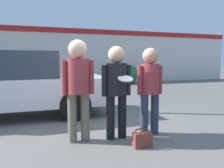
# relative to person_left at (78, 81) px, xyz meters

# --- Properties ---
(ground_plane) EXTENTS (56.00, 56.00, 0.00)m
(ground_plane) POSITION_rel_person_left_xyz_m (0.40, 0.16, -1.03)
(ground_plane) COLOR #5B5956
(storefront_building) EXTENTS (24.00, 0.22, 3.30)m
(storefront_building) POSITION_rel_person_left_xyz_m (0.40, 9.66, 0.65)
(storefront_building) COLOR silver
(storefront_building) RESTS_ON ground
(person_left) EXTENTS (0.54, 0.37, 1.72)m
(person_left) POSITION_rel_person_left_xyz_m (0.00, 0.00, 0.00)
(person_left) COLOR #665B4C
(person_left) RESTS_ON ground
(person_middle_with_frisbee) EXTENTS (0.53, 0.56, 1.62)m
(person_middle_with_frisbee) POSITION_rel_person_left_xyz_m (0.66, -0.06, -0.07)
(person_middle_with_frisbee) COLOR black
(person_middle_with_frisbee) RESTS_ON ground
(person_right) EXTENTS (0.50, 0.33, 1.60)m
(person_right) POSITION_rel_person_left_xyz_m (1.31, -0.05, -0.09)
(person_right) COLOR #2D3347
(person_right) RESTS_ON ground
(parked_car_near) EXTENTS (4.64, 1.78, 1.59)m
(parked_car_near) POSITION_rel_person_left_xyz_m (-1.33, 2.11, -0.23)
(parked_car_near) COLOR silver
(parked_car_near) RESTS_ON ground
(shrub) EXTENTS (1.14, 1.14, 1.14)m
(shrub) POSITION_rel_person_left_xyz_m (4.62, 8.91, -0.46)
(shrub) COLOR #2D6B33
(shrub) RESTS_ON ground
(handbag) EXTENTS (0.30, 0.23, 0.27)m
(handbag) POSITION_rel_person_left_xyz_m (0.92, -0.57, -0.90)
(handbag) COLOR brown
(handbag) RESTS_ON ground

